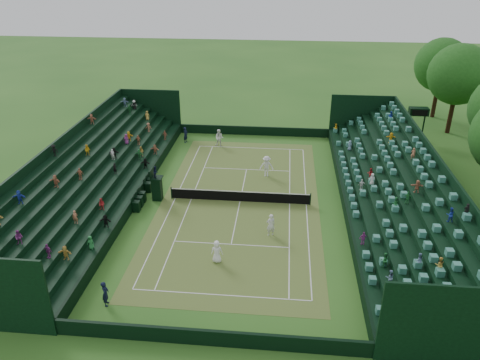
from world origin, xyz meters
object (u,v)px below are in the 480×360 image
(tennis_net, at_px, (240,196))
(umpire_chair, at_px, (157,185))
(player_near_east, at_px, (271,225))
(player_far_west, at_px, (219,138))
(player_far_east, at_px, (267,166))
(player_near_west, at_px, (217,252))

(tennis_net, bearing_deg, umpire_chair, -177.67)
(player_near_east, bearing_deg, player_far_west, -92.46)
(player_near_east, distance_m, player_far_west, 18.14)
(player_far_east, bearing_deg, umpire_chair, -149.82)
(player_far_west, bearing_deg, tennis_net, -65.73)
(tennis_net, height_order, player_near_east, player_near_east)
(umpire_chair, distance_m, player_far_west, 12.92)
(tennis_net, bearing_deg, player_near_east, -60.98)
(player_near_west, distance_m, player_far_west, 20.85)
(umpire_chair, bearing_deg, player_far_west, 74.27)
(tennis_net, xyz_separation_m, player_far_east, (1.95, 5.18, 0.47))
(umpire_chair, bearing_deg, player_far_east, 31.63)
(umpire_chair, height_order, player_near_west, umpire_chair)
(umpire_chair, xyz_separation_m, player_far_west, (3.50, 12.43, -0.38))
(player_near_west, height_order, player_far_west, player_far_west)
(umpire_chair, relative_size, player_near_east, 1.72)
(tennis_net, xyz_separation_m, player_near_west, (-0.71, -8.52, 0.28))
(player_near_west, distance_m, player_near_east, 4.98)
(player_near_west, bearing_deg, player_far_west, -81.76)
(player_near_east, height_order, player_far_east, player_far_east)
(player_near_east, bearing_deg, player_far_east, -107.84)
(player_near_east, distance_m, player_far_east, 10.13)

